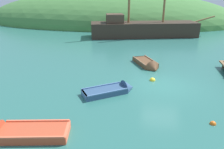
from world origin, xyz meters
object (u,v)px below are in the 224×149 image
sailing_ship (143,31)px  buoy_orange (213,124)px  rowboat_far (20,134)px  buoy_yellow (152,80)px  rowboat_outer_right (113,91)px  rowboat_outer_left (148,65)px

sailing_ship → buoy_orange: (4.06, -20.65, -0.75)m
rowboat_far → buoy_yellow: bearing=-138.7°
buoy_orange → rowboat_far: bearing=-164.6°
rowboat_far → buoy_orange: (8.50, 2.34, -0.12)m
rowboat_far → buoy_yellow: 9.26m
rowboat_outer_right → sailing_ship: bearing=52.2°
sailing_ship → rowboat_outer_right: sailing_ship is taller
rowboat_outer_left → buoy_orange: bearing=-5.2°
rowboat_outer_left → rowboat_outer_right: 5.74m
rowboat_outer_left → rowboat_far: bearing=-54.1°
sailing_ship → buoy_yellow: bearing=-99.9°
sailing_ship → buoy_orange: size_ratio=56.51×
rowboat_outer_right → buoy_yellow: size_ratio=8.12×
rowboat_outer_left → rowboat_outer_right: (-2.05, -5.37, -0.02)m
buoy_yellow → buoy_orange: 5.68m
rowboat_outer_left → buoy_yellow: rowboat_outer_left is taller
sailing_ship → rowboat_far: (-4.45, -22.99, -0.63)m
rowboat_far → rowboat_outer_right: rowboat_far is taller
rowboat_far → buoy_orange: size_ratio=12.76×
rowboat_outer_right → buoy_orange: 5.83m
rowboat_outer_left → buoy_orange: 8.59m
buoy_orange → sailing_ship: bearing=101.1°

